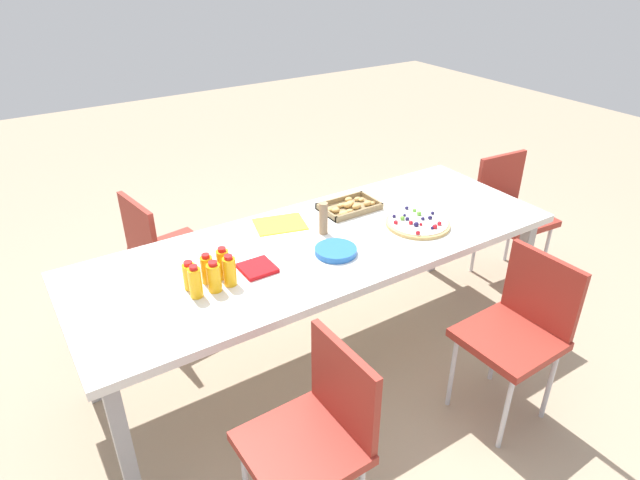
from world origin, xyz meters
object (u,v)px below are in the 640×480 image
(chair_near_right, at_px, (520,325))
(chair_near_left, at_px, (317,430))
(paper_folder, at_px, (280,224))
(chair_far_left, at_px, (163,248))
(juice_bottle_3, at_px, (190,276))
(party_table, at_px, (322,252))
(juice_bottle_2, at_px, (230,271))
(juice_bottle_5, at_px, (223,264))
(napkin_stack, at_px, (257,268))
(cardboard_tube, at_px, (323,218))
(chair_end, at_px, (509,207))
(juice_bottle_1, at_px, (214,277))
(juice_bottle_0, at_px, (195,282))
(juice_bottle_4, at_px, (207,269))
(snack_tray, at_px, (350,207))
(plate_stack, at_px, (336,251))
(fruit_pizza, at_px, (418,223))

(chair_near_right, distance_m, chair_near_left, 1.12)
(chair_near_left, distance_m, paper_folder, 1.19)
(chair_far_left, distance_m, juice_bottle_3, 0.89)
(party_table, distance_m, juice_bottle_2, 0.57)
(juice_bottle_5, height_order, napkin_stack, juice_bottle_5)
(napkin_stack, bearing_deg, chair_near_right, -37.15)
(cardboard_tube, bearing_deg, chair_far_left, 131.22)
(chair_end, height_order, juice_bottle_1, juice_bottle_1)
(juice_bottle_2, distance_m, napkin_stack, 0.17)
(juice_bottle_0, distance_m, napkin_stack, 0.32)
(chair_near_left, xyz_separation_m, juice_bottle_4, (-0.07, 0.77, 0.31))
(chair_near_left, bearing_deg, juice_bottle_1, 5.07)
(juice_bottle_0, bearing_deg, chair_end, 4.83)
(juice_bottle_2, distance_m, juice_bottle_3, 0.17)
(chair_near_left, relative_size, juice_bottle_3, 6.33)
(chair_end, height_order, snack_tray, chair_end)
(chair_end, relative_size, snack_tray, 2.61)
(chair_near_right, distance_m, juice_bottle_2, 1.35)
(chair_near_left, relative_size, snack_tray, 2.61)
(plate_stack, xyz_separation_m, cardboard_tube, (0.06, 0.20, 0.07))
(chair_near_right, distance_m, juice_bottle_3, 1.51)
(chair_far_left, relative_size, plate_stack, 4.12)
(party_table, height_order, juice_bottle_0, juice_bottle_0)
(paper_folder, bearing_deg, chair_near_right, -58.08)
(chair_near_right, bearing_deg, juice_bottle_0, 60.03)
(chair_far_left, height_order, cardboard_tube, cardboard_tube)
(juice_bottle_1, bearing_deg, juice_bottle_0, 179.40)
(party_table, relative_size, juice_bottle_0, 16.25)
(juice_bottle_2, relative_size, plate_stack, 0.72)
(fruit_pizza, height_order, snack_tray, fruit_pizza)
(juice_bottle_5, bearing_deg, juice_bottle_2, -90.26)
(chair_near_left, height_order, plate_stack, chair_near_left)
(chair_near_left, relative_size, juice_bottle_2, 5.70)
(fruit_pizza, height_order, cardboard_tube, cardboard_tube)
(chair_near_right, xyz_separation_m, juice_bottle_2, (-1.12, 0.69, 0.31))
(juice_bottle_3, bearing_deg, fruit_pizza, -4.18)
(snack_tray, distance_m, cardboard_tube, 0.32)
(party_table, height_order, chair_near_left, chair_near_left)
(juice_bottle_1, xyz_separation_m, plate_stack, (0.61, -0.02, -0.05))
(chair_near_right, relative_size, juice_bottle_5, 5.52)
(chair_near_right, xyz_separation_m, napkin_stack, (-0.97, 0.73, 0.25))
(chair_near_left, xyz_separation_m, plate_stack, (0.53, 0.67, 0.26))
(chair_near_left, bearing_deg, snack_tray, -41.35)
(juice_bottle_5, bearing_deg, napkin_stack, -9.33)
(juice_bottle_1, bearing_deg, plate_stack, -2.22)
(paper_folder, bearing_deg, juice_bottle_1, -144.12)
(napkin_stack, bearing_deg, juice_bottle_3, 175.36)
(juice_bottle_3, xyz_separation_m, cardboard_tube, (0.75, 0.11, 0.02))
(chair_near_right, xyz_separation_m, snack_tray, (-0.25, 1.02, 0.26))
(plate_stack, bearing_deg, chair_end, 7.88)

